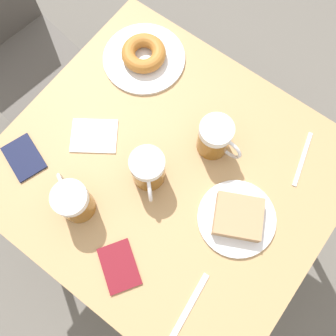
# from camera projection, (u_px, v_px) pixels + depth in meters

# --- Properties ---
(ground_plane) EXTENTS (8.00, 8.00, 0.00)m
(ground_plane) POSITION_uv_depth(u_px,v_px,m) (168.00, 217.00, 1.77)
(ground_plane) COLOR #666059
(table) EXTENTS (0.84, 0.93, 0.74)m
(table) POSITION_uv_depth(u_px,v_px,m) (168.00, 177.00, 1.14)
(table) COLOR tan
(table) RESTS_ON ground_plane
(chair) EXTENTS (0.45, 0.45, 0.86)m
(chair) POSITION_uv_depth(u_px,v_px,m) (9.00, 45.00, 1.45)
(chair) COLOR #514C47
(chair) RESTS_ON ground_plane
(plate_with_cake) EXTENTS (0.22, 0.22, 0.05)m
(plate_with_cake) POSITION_uv_depth(u_px,v_px,m) (237.00, 219.00, 1.01)
(plate_with_cake) COLOR silver
(plate_with_cake) RESTS_ON table
(plate_with_donut) EXTENTS (0.26, 0.26, 0.05)m
(plate_with_donut) POSITION_uv_depth(u_px,v_px,m) (144.00, 56.00, 1.17)
(plate_with_donut) COLOR silver
(plate_with_donut) RESTS_ON table
(beer_mug_left) EXTENTS (0.12, 0.11, 0.13)m
(beer_mug_left) POSITION_uv_depth(u_px,v_px,m) (148.00, 170.00, 1.01)
(beer_mug_left) COLOR #8C5619
(beer_mug_left) RESTS_ON table
(beer_mug_center) EXTENTS (0.09, 0.14, 0.13)m
(beer_mug_center) POSITION_uv_depth(u_px,v_px,m) (215.00, 138.00, 1.04)
(beer_mug_center) COLOR #8C5619
(beer_mug_center) RESTS_ON table
(beer_mug_right) EXTENTS (0.09, 0.13, 0.13)m
(beer_mug_right) POSITION_uv_depth(u_px,v_px,m) (74.00, 201.00, 0.98)
(beer_mug_right) COLOR #8C5619
(beer_mug_right) RESTS_ON table
(napkin_folded) EXTENTS (0.17, 0.17, 0.00)m
(napkin_folded) POSITION_uv_depth(u_px,v_px,m) (94.00, 136.00, 1.10)
(napkin_folded) COLOR white
(napkin_folded) RESTS_ON table
(fork) EXTENTS (0.17, 0.06, 0.00)m
(fork) POSITION_uv_depth(u_px,v_px,m) (303.00, 159.00, 1.08)
(fork) COLOR silver
(fork) RESTS_ON table
(knife) EXTENTS (0.20, 0.04, 0.00)m
(knife) POSITION_uv_depth(u_px,v_px,m) (187.00, 310.00, 0.96)
(knife) COLOR silver
(knife) RESTS_ON table
(passport_near_edge) EXTENTS (0.14, 0.15, 0.01)m
(passport_near_edge) POSITION_uv_depth(u_px,v_px,m) (119.00, 266.00, 0.99)
(passport_near_edge) COLOR maroon
(passport_near_edge) RESTS_ON table
(passport_far_edge) EXTENTS (0.12, 0.15, 0.01)m
(passport_far_edge) POSITION_uv_depth(u_px,v_px,m) (24.00, 158.00, 1.08)
(passport_far_edge) COLOR #141938
(passport_far_edge) RESTS_ON table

